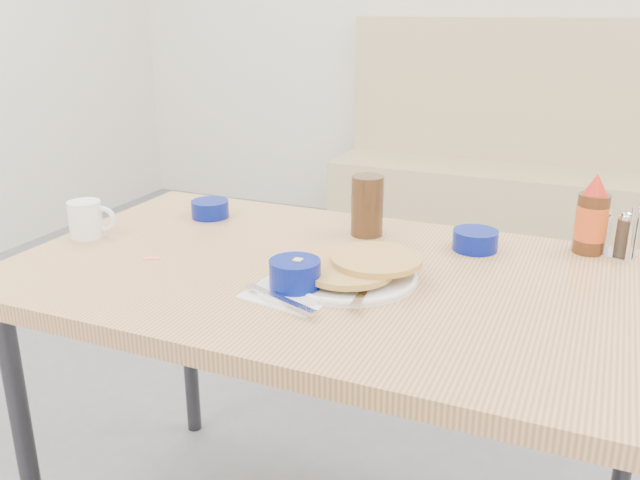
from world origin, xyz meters
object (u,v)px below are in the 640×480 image
at_px(dining_table, 338,299).
at_px(booth_bench, 508,183).
at_px(pancake_plate, 351,270).
at_px(syrup_bottle, 592,219).
at_px(grits_setting, 295,279).
at_px(butter_bowl, 475,240).
at_px(creamer_bowl, 210,209).
at_px(condiment_caddy, 613,236).
at_px(coffee_mug, 87,219).
at_px(amber_tumbler, 367,206).

bearing_deg(dining_table, booth_bench, 90.00).
xyz_separation_m(pancake_plate, syrup_bottle, (0.43, 0.36, 0.06)).
relative_size(grits_setting, butter_bowl, 1.95).
bearing_deg(dining_table, creamer_bowl, 153.80).
bearing_deg(condiment_caddy, dining_table, -126.76).
xyz_separation_m(dining_table, grits_setting, (-0.04, -0.14, 0.09)).
height_order(booth_bench, grits_setting, booth_bench).
relative_size(coffee_mug, amber_tumbler, 0.77).
xyz_separation_m(grits_setting, butter_bowl, (0.27, 0.38, -0.01)).
relative_size(pancake_plate, amber_tumbler, 2.02).
height_order(dining_table, grits_setting, grits_setting).
relative_size(dining_table, condiment_caddy, 11.29).
bearing_deg(pancake_plate, creamer_bowl, 153.00).
xyz_separation_m(coffee_mug, amber_tumbler, (0.61, 0.28, 0.03)).
relative_size(coffee_mug, syrup_bottle, 0.61).
height_order(dining_table, creamer_bowl, creamer_bowl).
relative_size(coffee_mug, condiment_caddy, 0.90).
bearing_deg(pancake_plate, dining_table, 144.39).
relative_size(pancake_plate, grits_setting, 1.48).
height_order(butter_bowl, syrup_bottle, syrup_bottle).
distance_m(dining_table, creamer_bowl, 0.51).
relative_size(amber_tumbler, syrup_bottle, 0.80).
bearing_deg(pancake_plate, booth_bench, 90.86).
bearing_deg(coffee_mug, dining_table, 2.69).
relative_size(dining_table, syrup_bottle, 7.68).
xyz_separation_m(dining_table, pancake_plate, (0.04, -0.03, 0.08)).
relative_size(booth_bench, pancake_plate, 6.45).
bearing_deg(butter_bowl, booth_bench, 95.88).
bearing_deg(butter_bowl, amber_tumbler, 179.20).
xyz_separation_m(creamer_bowl, amber_tumbler, (0.43, 0.03, 0.05)).
bearing_deg(butter_bowl, coffee_mug, -162.33).
bearing_deg(amber_tumbler, booth_bench, 89.31).
bearing_deg(dining_table, amber_tumbler, 96.22).
bearing_deg(dining_table, grits_setting, -104.94).
bearing_deg(grits_setting, booth_bench, 89.22).
height_order(dining_table, condiment_caddy, condiment_caddy).
distance_m(butter_bowl, condiment_caddy, 0.30).
bearing_deg(dining_table, butter_bowl, 46.46).
relative_size(booth_bench, butter_bowl, 18.62).
xyz_separation_m(dining_table, syrup_bottle, (0.47, 0.33, 0.14)).
xyz_separation_m(coffee_mug, grits_setting, (0.60, -0.11, -0.02)).
bearing_deg(creamer_bowl, syrup_bottle, 6.76).
xyz_separation_m(coffee_mug, creamer_bowl, (0.18, 0.25, -0.02)).
bearing_deg(condiment_caddy, amber_tumbler, -150.74).
xyz_separation_m(dining_table, condiment_caddy, (0.52, 0.34, 0.11)).
distance_m(booth_bench, pancake_plate, 2.60).
xyz_separation_m(pancake_plate, condiment_caddy, (0.48, 0.37, 0.02)).
distance_m(booth_bench, creamer_bowl, 2.39).
xyz_separation_m(coffee_mug, condiment_caddy, (1.16, 0.37, -0.00)).
distance_m(grits_setting, butter_bowl, 0.47).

